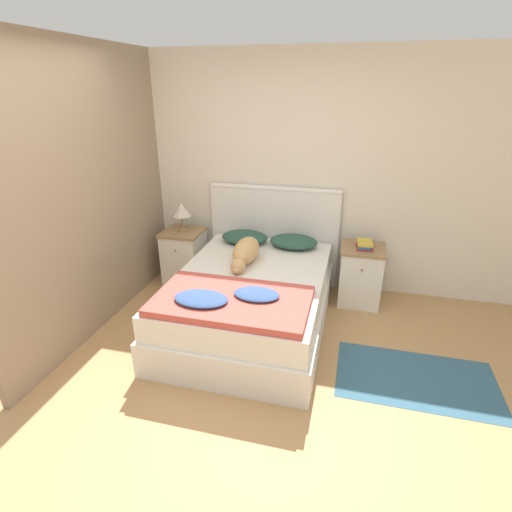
# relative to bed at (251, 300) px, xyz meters

# --- Properties ---
(ground_plane) EXTENTS (16.00, 16.00, 0.00)m
(ground_plane) POSITION_rel_bed_xyz_m (-0.02, -1.04, -0.27)
(ground_plane) COLOR tan
(wall_back) EXTENTS (9.00, 0.06, 2.55)m
(wall_back) POSITION_rel_bed_xyz_m (-0.02, 1.09, 1.00)
(wall_back) COLOR beige
(wall_back) RESTS_ON ground_plane
(wall_side_left) EXTENTS (0.06, 3.10, 2.55)m
(wall_side_left) POSITION_rel_bed_xyz_m (-1.44, 0.01, 1.00)
(wall_side_left) COLOR gray
(wall_side_left) RESTS_ON ground_plane
(bed) EXTENTS (1.41, 2.00, 0.55)m
(bed) POSITION_rel_bed_xyz_m (0.00, 0.00, 0.00)
(bed) COLOR silver
(bed) RESTS_ON ground_plane
(headboard) EXTENTS (1.49, 0.06, 1.15)m
(headboard) POSITION_rel_bed_xyz_m (0.00, 1.02, 0.33)
(headboard) COLOR silver
(headboard) RESTS_ON ground_plane
(nightstand_left) EXTENTS (0.45, 0.46, 0.63)m
(nightstand_left) POSITION_rel_bed_xyz_m (-1.01, 0.74, 0.05)
(nightstand_left) COLOR silver
(nightstand_left) RESTS_ON ground_plane
(nightstand_right) EXTENTS (0.45, 0.46, 0.63)m
(nightstand_right) POSITION_rel_bed_xyz_m (1.01, 0.74, 0.05)
(nightstand_right) COLOR silver
(nightstand_right) RESTS_ON ground_plane
(pillow_left) EXTENTS (0.52, 0.37, 0.13)m
(pillow_left) POSITION_rel_bed_xyz_m (-0.28, 0.77, 0.35)
(pillow_left) COLOR #284C3D
(pillow_left) RESTS_ON bed
(pillow_right) EXTENTS (0.52, 0.37, 0.13)m
(pillow_right) POSITION_rel_bed_xyz_m (0.28, 0.77, 0.35)
(pillow_right) COLOR #284C3D
(pillow_right) RESTS_ON bed
(quilt) EXTENTS (1.25, 0.74, 0.11)m
(quilt) POSITION_rel_bed_xyz_m (-0.01, -0.59, 0.32)
(quilt) COLOR #BC4C42
(quilt) RESTS_ON bed
(dog) EXTENTS (0.23, 0.71, 0.24)m
(dog) POSITION_rel_bed_xyz_m (-0.12, 0.25, 0.39)
(dog) COLOR tan
(dog) RESTS_ON bed
(book_stack) EXTENTS (0.18, 0.22, 0.07)m
(book_stack) POSITION_rel_bed_xyz_m (1.02, 0.72, 0.40)
(book_stack) COLOR #AD2D28
(book_stack) RESTS_ON nightstand_right
(table_lamp) EXTENTS (0.21, 0.21, 0.33)m
(table_lamp) POSITION_rel_bed_xyz_m (-1.01, 0.75, 0.61)
(table_lamp) COLOR #9E7A4C
(table_lamp) RESTS_ON nightstand_left
(rug) EXTENTS (1.25, 0.73, 0.00)m
(rug) POSITION_rel_bed_xyz_m (1.50, -0.45, -0.27)
(rug) COLOR #335B70
(rug) RESTS_ON ground_plane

